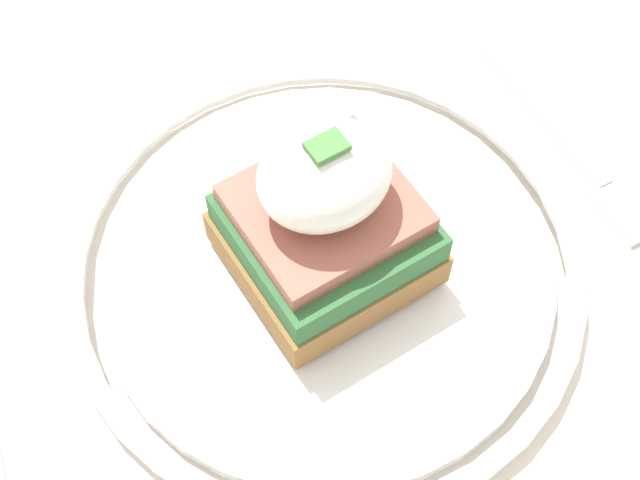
% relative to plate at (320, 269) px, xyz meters
% --- Properties ---
extents(dining_table, '(1.12, 0.70, 0.77)m').
position_rel_plate_xyz_m(dining_table, '(-0.00, -0.05, -0.13)').
color(dining_table, beige).
rests_on(dining_table, ground_plane).
extents(plate, '(0.25, 0.25, 0.02)m').
position_rel_plate_xyz_m(plate, '(0.00, 0.00, 0.00)').
color(plate, white).
rests_on(plate, dining_table).
extents(sandwich, '(0.10, 0.11, 0.09)m').
position_rel_plate_xyz_m(sandwich, '(-0.00, -0.00, 0.04)').
color(sandwich, olive).
rests_on(sandwich, plate).
extents(fork, '(0.03, 0.14, 0.00)m').
position_rel_plate_xyz_m(fork, '(-0.16, 0.01, -0.01)').
color(fork, silver).
rests_on(fork, dining_table).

